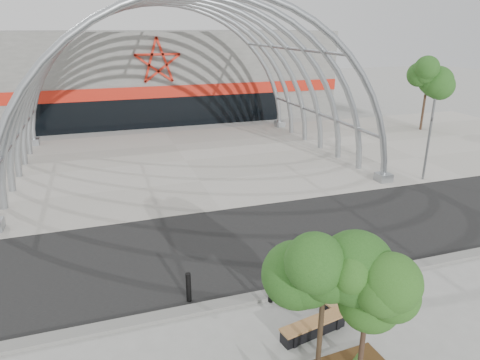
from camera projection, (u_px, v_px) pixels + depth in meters
ground at (277, 290)px, 14.49m from camera, size 140.00×140.00×0.00m
road at (244, 243)px, 17.61m from camera, size 140.00×7.00×0.02m
forecourt at (185, 161)px, 28.32m from camera, size 60.00×17.00×0.04m
kerb at (280, 293)px, 14.24m from camera, size 60.00×0.50×0.12m
arena_building at (148, 73)px, 43.00m from camera, size 34.00×15.24×8.00m
vault_canopy at (186, 161)px, 28.32m from camera, size 20.80×15.80×20.36m
signal_pole at (429, 139)px, 24.07m from camera, size 0.33×0.65×4.67m
street_tree_0 at (325, 266)px, 10.21m from camera, size 1.84×1.84×4.20m
street_tree_1 at (367, 300)px, 9.57m from camera, size 1.56×1.56×3.69m
bench_0 at (313, 328)px, 12.35m from camera, size 2.17×0.85×0.44m
bench_1 at (352, 301)px, 13.58m from camera, size 2.10×0.98×0.43m
bollard_0 at (189, 288)px, 13.73m from camera, size 0.17×0.17×1.04m
bollard_1 at (271, 289)px, 13.73m from camera, size 0.15×0.15×0.94m
bollard_2 at (335, 286)px, 13.78m from camera, size 0.17×0.17×1.07m
bollard_3 at (320, 270)px, 14.72m from camera, size 0.16×0.16×1.00m
bollard_4 at (343, 257)px, 15.61m from camera, size 0.15×0.15×0.95m
bg_tree_1 at (428, 80)px, 35.33m from camera, size 2.70×2.70×5.91m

